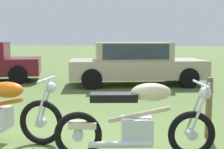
{
  "coord_description": "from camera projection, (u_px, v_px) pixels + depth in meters",
  "views": [
    {
      "loc": [
        1.75,
        -3.7,
        1.56
      ],
      "look_at": [
        0.28,
        2.39,
        0.8
      ],
      "focal_mm": 47.66,
      "sensor_mm": 36.0,
      "label": 1
    }
  ],
  "objects": [
    {
      "name": "motorcycle_cream",
      "position": [
        137.0,
        121.0,
        3.84
      ],
      "size": [
        2.06,
        0.88,
        1.02
      ],
      "rotation": [
        0.0,
        0.0,
        0.26
      ],
      "color": "black",
      "rests_on": "ground"
    },
    {
      "name": "car_beige",
      "position": [
        135.0,
        61.0,
        10.03
      ],
      "size": [
        4.79,
        3.06,
        1.43
      ],
      "rotation": [
        0.0,
        0.0,
        0.31
      ],
      "color": "#BCAD8C",
      "rests_on": "ground"
    },
    {
      "name": "fence_post_wooden",
      "position": [
        209.0,
        107.0,
        4.7
      ],
      "size": [
        0.1,
        0.1,
        0.95
      ],
      "primitive_type": "cylinder",
      "color": "brown",
      "rests_on": "ground"
    }
  ]
}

